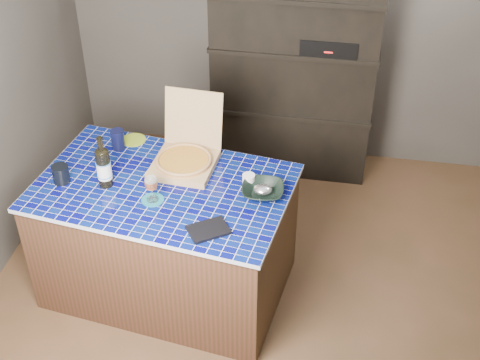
% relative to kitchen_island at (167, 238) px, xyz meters
% --- Properties ---
extents(room, '(3.50, 3.50, 3.50)m').
position_rel_kitchen_island_xyz_m(room, '(0.60, -0.03, 0.85)').
color(room, brown).
rests_on(room, ground).
extents(shelving_unit, '(1.20, 0.41, 1.80)m').
position_rel_kitchen_island_xyz_m(shelving_unit, '(0.61, 1.50, 0.50)').
color(shelving_unit, black).
rests_on(shelving_unit, floor).
extents(kitchen_island, '(1.59, 1.13, 0.81)m').
position_rel_kitchen_island_xyz_m(kitchen_island, '(0.00, 0.00, 0.00)').
color(kitchen_island, '#4C281D').
rests_on(kitchen_island, floor).
extents(pizza_box, '(0.40, 0.47, 0.40)m').
position_rel_kitchen_island_xyz_m(pizza_box, '(0.08, 0.22, 0.46)').
color(pizza_box, tan).
rests_on(pizza_box, kitchen_island).
extents(mead_bottle, '(0.09, 0.09, 0.33)m').
position_rel_kitchen_island_xyz_m(mead_bottle, '(-0.33, -0.05, 0.53)').
color(mead_bottle, black).
rests_on(mead_bottle, kitchen_island).
extents(teal_trivet, '(0.13, 0.13, 0.01)m').
position_rel_kitchen_island_xyz_m(teal_trivet, '(-0.02, -0.14, 0.41)').
color(teal_trivet, '#166374').
rests_on(teal_trivet, kitchen_island).
extents(wine_glass, '(0.08, 0.08, 0.17)m').
position_rel_kitchen_island_xyz_m(wine_glass, '(-0.02, -0.14, 0.52)').
color(wine_glass, white).
rests_on(wine_glass, teal_trivet).
extents(tumbler, '(0.10, 0.10, 0.11)m').
position_rel_kitchen_island_xyz_m(tumbler, '(-0.59, -0.06, 0.46)').
color(tumbler, black).
rests_on(tumbler, kitchen_island).
extents(dvd_case, '(0.26, 0.24, 0.02)m').
position_rel_kitchen_island_xyz_m(dvd_case, '(0.35, -0.34, 0.41)').
color(dvd_case, black).
rests_on(dvd_case, kitchen_island).
extents(bowl, '(0.26, 0.26, 0.06)m').
position_rel_kitchen_island_xyz_m(bowl, '(0.59, 0.02, 0.43)').
color(bowl, black).
rests_on(bowl, kitchen_island).
extents(foil_contents, '(0.11, 0.09, 0.05)m').
position_rel_kitchen_island_xyz_m(foil_contents, '(0.59, 0.02, 0.44)').
color(foil_contents, silver).
rests_on(foil_contents, bowl).
extents(white_jar, '(0.07, 0.07, 0.06)m').
position_rel_kitchen_island_xyz_m(white_jar, '(0.49, 0.11, 0.43)').
color(white_jar, white).
rests_on(white_jar, kitchen_island).
extents(navy_cup, '(0.08, 0.08, 0.13)m').
position_rel_kitchen_island_xyz_m(navy_cup, '(-0.37, 0.33, 0.47)').
color(navy_cup, black).
rests_on(navy_cup, kitchen_island).
extents(green_trivet, '(0.16, 0.16, 0.01)m').
position_rel_kitchen_island_xyz_m(green_trivet, '(-0.31, 0.44, 0.41)').
color(green_trivet, olive).
rests_on(green_trivet, kitchen_island).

